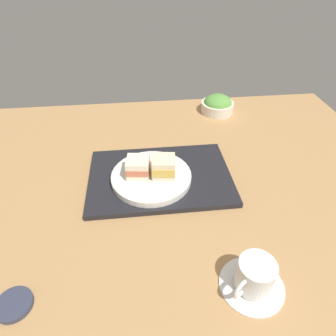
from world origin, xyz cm
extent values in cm
cube|color=tan|center=(0.00, 0.00, -1.50)|extent=(140.00, 100.00, 3.00)
cube|color=black|center=(4.47, 1.29, 0.80)|extent=(40.88, 27.87, 1.61)
cylinder|color=silver|center=(7.09, 2.91, 2.50)|extent=(22.62, 22.62, 1.78)
cube|color=beige|center=(3.58, 3.26, 4.19)|extent=(6.85, 6.74, 1.60)
cube|color=gold|center=(3.58, 3.26, 6.19)|extent=(7.04, 7.21, 2.40)
cube|color=beige|center=(3.58, 3.26, 8.19)|extent=(6.85, 6.74, 1.60)
cube|color=#EFE5C1|center=(10.60, 2.56, 4.23)|extent=(6.85, 6.74, 1.67)
cube|color=#CC6B4C|center=(10.60, 2.56, 6.05)|extent=(6.91, 6.91, 1.98)
cube|color=#EFE5C1|center=(10.60, 2.56, 7.88)|extent=(6.85, 6.74, 1.67)
cylinder|color=silver|center=(-22.08, -37.63, 2.04)|extent=(12.85, 12.85, 4.08)
ellipsoid|color=#5B9E42|center=(-22.08, -37.63, 4.08)|extent=(10.95, 10.95, 6.02)
cylinder|color=white|center=(-11.07, 36.44, 0.40)|extent=(13.17, 13.17, 0.80)
cylinder|color=white|center=(-11.07, 36.44, 4.20)|extent=(7.41, 7.41, 6.80)
cylinder|color=black|center=(-11.07, 36.44, 7.20)|extent=(6.82, 6.82, 0.40)
torus|color=white|center=(-7.54, 38.90, 4.20)|extent=(4.24, 3.29, 4.61)
cylinder|color=#33384C|center=(35.74, 35.38, 0.58)|extent=(7.08, 7.08, 1.15)
camera|label=1|loc=(9.23, 65.15, 55.81)|focal=30.89mm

